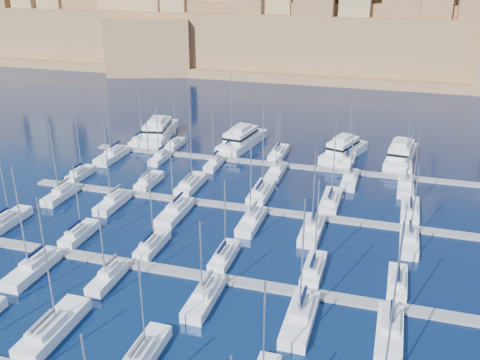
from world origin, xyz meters
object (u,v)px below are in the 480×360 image
(motor_yacht_a, at_px, (158,131))
(motor_yacht_d, at_px, (401,154))
(motor_yacht_c, at_px, (343,150))
(sailboat_2, at_px, (53,328))
(motor_yacht_b, at_px, (242,139))

(motor_yacht_a, xyz_separation_m, motor_yacht_d, (55.60, -1.01, -0.00))
(motor_yacht_a, xyz_separation_m, motor_yacht_c, (43.80, -1.54, -0.00))
(motor_yacht_c, relative_size, motor_yacht_d, 0.94)
(motor_yacht_c, bearing_deg, motor_yacht_d, 2.58)
(sailboat_2, bearing_deg, motor_yacht_c, 70.30)
(motor_yacht_a, relative_size, motor_yacht_d, 1.14)
(sailboat_2, bearing_deg, motor_yacht_d, 62.25)
(sailboat_2, distance_m, motor_yacht_a, 72.68)
(motor_yacht_d, bearing_deg, motor_yacht_c, -177.42)
(motor_yacht_a, xyz_separation_m, motor_yacht_b, (20.89, -0.61, -0.00))
(motor_yacht_c, bearing_deg, motor_yacht_b, 177.68)
(motor_yacht_b, height_order, motor_yacht_d, same)
(motor_yacht_a, height_order, motor_yacht_d, same)
(motor_yacht_b, xyz_separation_m, motor_yacht_c, (22.92, -0.93, 0.00))
(sailboat_2, height_order, motor_yacht_a, sailboat_2)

